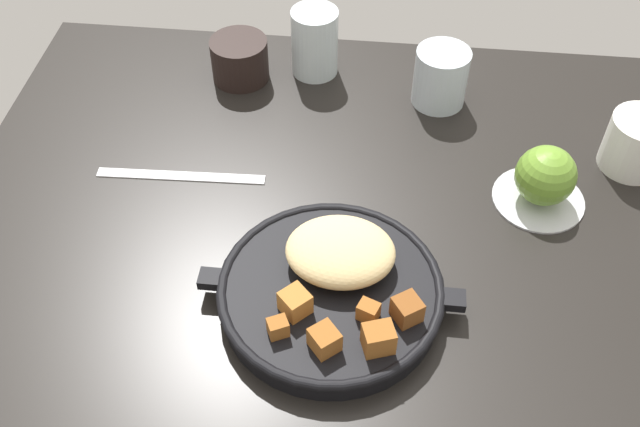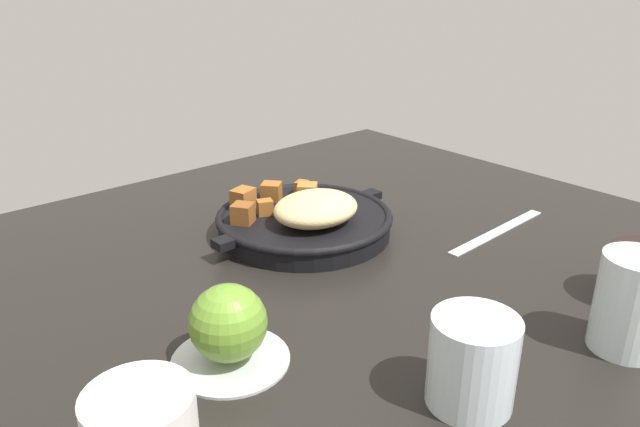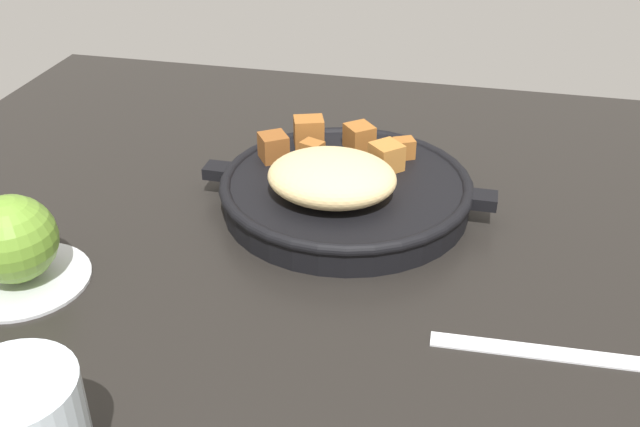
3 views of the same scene
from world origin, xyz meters
The scene contains 7 objects.
ground_plane centered at (0.00, 0.00, -1.20)cm, with size 100.61×88.33×2.40cm, color black.
cast_iron_skillet centered at (-0.57, -6.96, 2.51)cm, with size 29.71×25.36×7.26cm.
saucer_plate centered at (24.20, 11.48, 0.30)cm, with size 11.72×11.72×0.60cm, color #B7BABF.
red_apple centered at (24.20, 11.48, 4.40)cm, with size 7.60×7.60×7.60cm, color olive.
butter_knife centered at (-22.37, 10.76, 0.18)cm, with size 22.35×1.60×0.36cm, color silver.
water_glass_short centered at (11.36, 30.31, 4.23)cm, with size 7.73×7.73×8.46cm, color silver.
water_glass_tall centered at (-7.31, 35.58, 5.12)cm, with size 6.99×6.99×10.24cm, color silver.
Camera 2 is at (49.82, 54.54, 36.07)cm, focal length 33.89 mm.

